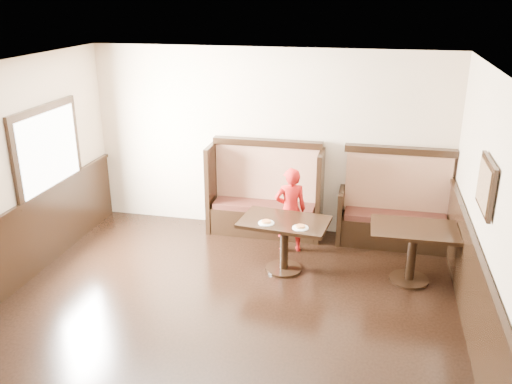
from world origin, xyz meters
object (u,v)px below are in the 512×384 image
(table_main, at_px, (284,232))
(table_neighbor, at_px, (413,241))
(child, at_px, (290,210))
(booth_main, at_px, (265,200))
(booth_neighbor, at_px, (395,213))

(table_main, relative_size, table_neighbor, 1.11)
(table_main, distance_m, table_neighbor, 1.65)
(child, bearing_deg, table_neighbor, 143.05)
(booth_main, distance_m, table_neighbor, 2.42)
(booth_neighbor, xyz_separation_m, table_neighbor, (0.20, -1.12, 0.08))
(booth_main, bearing_deg, child, -50.72)
(booth_main, bearing_deg, table_main, -67.23)
(booth_neighbor, relative_size, child, 1.31)
(table_main, height_order, child, child)
(booth_neighbor, bearing_deg, child, -158.15)
(table_main, bearing_deg, child, 97.67)
(booth_main, height_order, table_main, booth_main)
(booth_neighbor, height_order, table_main, booth_neighbor)
(booth_neighbor, bearing_deg, table_main, -140.73)
(booth_neighbor, xyz_separation_m, child, (-1.47, -0.59, 0.15))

